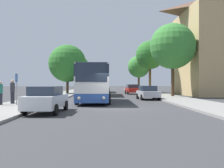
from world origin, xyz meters
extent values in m
plane|color=#38383A|center=(0.00, 0.00, 0.00)|extent=(300.00, 300.00, 0.00)
cube|color=gray|center=(-7.00, 0.00, 0.07)|extent=(4.00, 120.00, 0.15)
cube|color=gray|center=(7.00, 0.00, 0.07)|extent=(4.00, 120.00, 0.15)
cube|color=#2D519E|center=(-1.55, 5.87, 0.62)|extent=(2.69, 10.09, 0.70)
cube|color=silver|center=(-1.55, 5.87, 1.61)|extent=(2.69, 10.09, 1.27)
cube|color=#232D3D|center=(-1.55, 5.87, 2.72)|extent=(2.71, 9.89, 0.95)
cube|color=silver|center=(-1.55, 5.87, 3.26)|extent=(2.64, 9.89, 0.12)
cube|color=#232D3D|center=(-1.60, 0.81, 2.57)|extent=(2.33, 0.08, 1.45)
sphere|color=#F4EAC1|center=(-2.51, 0.80, 0.66)|extent=(0.24, 0.24, 0.24)
sphere|color=#F4EAC1|center=(-0.70, 0.78, 0.66)|extent=(0.24, 0.24, 0.24)
cylinder|color=black|center=(-2.88, 2.86, 0.50)|extent=(0.31, 1.00, 1.00)
cylinder|color=black|center=(-0.29, 2.84, 0.50)|extent=(0.31, 1.00, 1.00)
cylinder|color=black|center=(-2.81, 8.90, 0.50)|extent=(0.31, 1.00, 1.00)
cylinder|color=black|center=(-0.23, 8.88, 0.50)|extent=(0.31, 1.00, 1.00)
cube|color=silver|center=(-1.41, 19.52, 0.62)|extent=(2.88, 11.07, 0.70)
cube|color=#285BA8|center=(-1.41, 19.52, 1.58)|extent=(2.88, 11.07, 1.22)
cube|color=#232D3D|center=(-1.41, 19.52, 2.67)|extent=(2.90, 10.85, 0.95)
cube|color=#285BA8|center=(-1.41, 19.52, 3.20)|extent=(2.82, 10.85, 0.12)
cube|color=#232D3D|center=(-1.57, 13.99, 2.52)|extent=(2.31, 0.13, 1.45)
sphere|color=#F4EAC1|center=(-2.47, 14.00, 0.66)|extent=(0.24, 0.24, 0.24)
sphere|color=#F4EAC1|center=(-0.67, 13.95, 0.66)|extent=(0.24, 0.24, 0.24)
cylinder|color=black|center=(-2.79, 16.26, 0.50)|extent=(0.33, 1.01, 1.00)
cylinder|color=black|center=(-0.22, 16.19, 0.50)|extent=(0.33, 1.01, 1.00)
cylinder|color=black|center=(-2.60, 22.86, 0.50)|extent=(0.33, 1.01, 1.00)
cylinder|color=black|center=(-0.03, 22.78, 0.50)|extent=(0.33, 1.01, 1.00)
cube|color=#238942|center=(-1.79, 33.04, 0.62)|extent=(2.61, 10.20, 0.70)
cube|color=silver|center=(-1.79, 33.04, 1.56)|extent=(2.61, 10.20, 1.16)
cube|color=#232D3D|center=(-1.79, 33.04, 2.61)|extent=(2.63, 9.99, 0.95)
cube|color=silver|center=(-1.79, 33.04, 3.15)|extent=(2.56, 9.99, 0.12)
cube|color=#232D3D|center=(-1.86, 27.93, 2.46)|extent=(2.23, 0.09, 1.45)
sphere|color=#F4EAC1|center=(-2.72, 27.92, 0.66)|extent=(0.24, 0.24, 0.24)
sphere|color=#F4EAC1|center=(-0.99, 27.90, 0.66)|extent=(0.24, 0.24, 0.24)
cylinder|color=black|center=(-3.06, 30.01, 0.50)|extent=(0.31, 1.00, 1.00)
cylinder|color=black|center=(-0.59, 29.98, 0.50)|extent=(0.31, 1.00, 1.00)
cylinder|color=black|center=(-2.98, 36.11, 0.50)|extent=(0.31, 1.00, 1.00)
cylinder|color=black|center=(-0.51, 36.07, 0.50)|extent=(0.31, 1.00, 1.00)
cube|color=silver|center=(-4.07, -2.78, 0.68)|extent=(1.92, 4.68, 0.73)
cube|color=#232D3D|center=(-4.08, -2.96, 1.30)|extent=(1.62, 2.46, 0.52)
cylinder|color=black|center=(-4.87, -1.31, 0.31)|extent=(0.23, 0.63, 0.62)
cylinder|color=black|center=(-3.15, -1.39, 0.31)|extent=(0.23, 0.63, 0.62)
cylinder|color=black|center=(-4.99, -4.17, 0.31)|extent=(0.23, 0.63, 0.62)
cylinder|color=black|center=(-3.27, -4.25, 0.31)|extent=(0.23, 0.63, 0.62)
cube|color=#B7B7BC|center=(4.02, 9.44, 0.62)|extent=(2.03, 4.13, 0.62)
cube|color=#232D3D|center=(4.01, 9.61, 1.20)|extent=(1.71, 2.18, 0.55)
cylinder|color=black|center=(4.99, 8.24, 0.31)|extent=(0.23, 0.63, 0.62)
cylinder|color=black|center=(3.17, 8.15, 0.31)|extent=(0.23, 0.63, 0.62)
cylinder|color=black|center=(4.86, 10.74, 0.31)|extent=(0.23, 0.63, 0.62)
cylinder|color=black|center=(3.04, 10.65, 0.31)|extent=(0.23, 0.63, 0.62)
cube|color=red|center=(3.91, 23.98, 0.66)|extent=(2.14, 4.62, 0.70)
cube|color=#232D3D|center=(3.91, 24.16, 1.29)|extent=(1.81, 2.43, 0.56)
cylinder|color=black|center=(4.94, 22.62, 0.31)|extent=(0.23, 0.63, 0.62)
cylinder|color=black|center=(3.02, 22.53, 0.31)|extent=(0.23, 0.63, 0.62)
cylinder|color=black|center=(4.81, 25.43, 0.31)|extent=(0.23, 0.63, 0.62)
cylinder|color=black|center=(2.89, 25.34, 0.31)|extent=(0.23, 0.63, 0.62)
cylinder|color=gray|center=(-7.12, 1.04, 1.32)|extent=(0.08, 0.08, 2.34)
cube|color=#1E56A3|center=(-7.12, 1.04, 2.14)|extent=(0.03, 0.45, 0.60)
cylinder|color=#23232D|center=(-8.38, 1.19, 0.57)|extent=(0.30, 0.30, 0.83)
cylinder|color=#236656|center=(-8.38, 1.19, 1.33)|extent=(0.36, 0.36, 0.70)
sphere|color=tan|center=(-8.38, 1.19, 1.79)|extent=(0.23, 0.23, 0.23)
cylinder|color=#23232D|center=(-7.88, 2.34, 0.60)|extent=(0.30, 0.30, 0.89)
cylinder|color=#333338|center=(-7.88, 2.34, 1.42)|extent=(0.36, 0.36, 0.75)
sphere|color=tan|center=(-7.88, 2.34, 1.91)|extent=(0.24, 0.24, 0.24)
cylinder|color=#47331E|center=(-6.57, 23.48, 1.42)|extent=(0.40, 0.40, 2.54)
sphere|color=#2D7028|center=(-6.57, 23.48, 4.93)|extent=(5.97, 5.97, 5.97)
cylinder|color=brown|center=(-6.02, 31.10, 1.47)|extent=(0.40, 0.40, 2.64)
sphere|color=#2D7028|center=(-6.02, 31.10, 4.66)|extent=(4.99, 4.99, 4.99)
cylinder|color=#513D23|center=(6.78, 24.17, 2.40)|extent=(0.40, 0.40, 4.50)
sphere|color=#2D7028|center=(6.78, 24.17, 6.39)|extent=(4.66, 4.66, 4.66)
cylinder|color=#47331E|center=(6.20, 33.75, 1.80)|extent=(0.40, 0.40, 3.29)
sphere|color=#387F33|center=(6.20, 33.75, 5.09)|extent=(4.39, 4.39, 4.39)
cylinder|color=#47331E|center=(7.98, 14.39, 2.21)|extent=(0.40, 0.40, 4.12)
sphere|color=#387F33|center=(7.98, 14.39, 6.44)|extent=(5.77, 5.77, 5.77)
camera|label=1|loc=(-0.61, -18.45, 1.74)|focal=42.00mm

